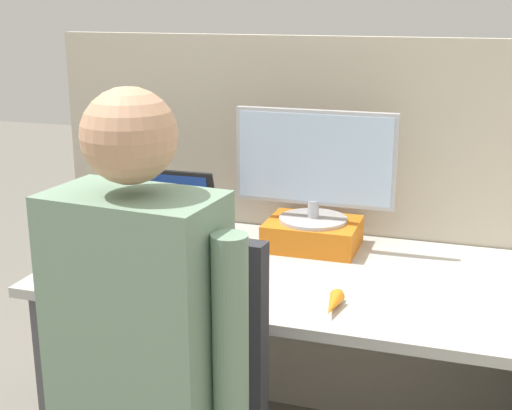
% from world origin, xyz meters
% --- Properties ---
extents(cubicle_panel_back, '(2.01, 0.04, 1.38)m').
position_xyz_m(cubicle_panel_back, '(0.00, 0.79, 0.69)').
color(cubicle_panel_back, '#B7AD99').
rests_on(cubicle_panel_back, ground).
extents(desk, '(1.51, 0.77, 0.71)m').
position_xyz_m(desk, '(0.00, 0.38, 0.54)').
color(desk, '#B7B7B2').
rests_on(desk, ground).
extents(paper_box, '(0.30, 0.23, 0.09)m').
position_xyz_m(paper_box, '(-0.02, 0.60, 0.76)').
color(paper_box, orange).
rests_on(paper_box, desk).
extents(monitor, '(0.52, 0.22, 0.36)m').
position_xyz_m(monitor, '(-0.02, 0.60, 0.98)').
color(monitor, '#B2B2B7').
rests_on(monitor, paper_box).
extents(laptop, '(0.37, 0.25, 0.26)m').
position_xyz_m(laptop, '(-0.50, 0.45, 0.76)').
color(laptop, black).
rests_on(laptop, desk).
extents(mouse, '(0.06, 0.05, 0.03)m').
position_xyz_m(mouse, '(-0.29, 0.32, 0.73)').
color(mouse, black).
rests_on(mouse, desk).
extents(carrot_toy, '(0.04, 0.14, 0.04)m').
position_xyz_m(carrot_toy, '(0.15, 0.13, 0.73)').
color(carrot_toy, orange).
rests_on(carrot_toy, desk).
extents(person, '(0.48, 0.41, 1.34)m').
position_xyz_m(person, '(-0.14, -0.43, 0.78)').
color(person, brown).
rests_on(person, ground).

